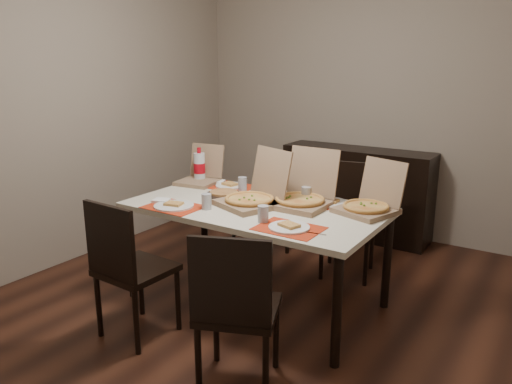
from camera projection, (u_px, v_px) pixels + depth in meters
ground at (263, 302)px, 3.76m from camera, size 3.80×4.00×0.02m
room_walls at (295, 63)px, 3.66m from camera, size 3.84×4.02×2.62m
sideboard at (356, 192)px, 5.08m from camera, size 1.50×0.40×0.90m
dining_table at (256, 214)px, 3.59m from camera, size 1.80×1.00×0.75m
chair_near_left at (127, 265)px, 3.14m from camera, size 0.44×0.44×0.93m
chair_near_right at (236, 306)px, 2.62m from camera, size 0.55×0.55×0.93m
chair_far_left at (267, 198)px, 4.64m from camera, size 0.54×0.54×0.93m
chair_far_right at (350, 214)px, 4.18m from camera, size 0.50×0.50×0.93m
setting_near_left at (180, 204)px, 3.53m from camera, size 0.50×0.30×0.11m
setting_near_right at (282, 224)px, 3.11m from camera, size 0.48×0.30×0.11m
setting_far_left at (232, 185)px, 4.07m from camera, size 0.43×0.30×0.11m
setting_far_right at (324, 200)px, 3.62m from camera, size 0.50×0.30×0.11m
napkin_loose at (272, 207)px, 3.49m from camera, size 0.16×0.16×0.02m
pizza_box_center at (253, 197)px, 3.56m from camera, size 0.52×0.54×0.39m
pizza_box_right at (369, 205)px, 3.39m from camera, size 0.45×0.47×0.35m
pizza_box_left at (201, 176)px, 4.21m from camera, size 0.35×0.38×0.31m
pizza_box_extra at (302, 198)px, 3.55m from camera, size 0.40×0.44×0.39m
faina_plate at (224, 194)px, 3.84m from camera, size 0.28×0.28×0.03m
dip_bowl at (279, 199)px, 3.67m from camera, size 0.14×0.14×0.03m
soda_bottle at (199, 167)px, 4.23m from camera, size 0.10×0.10×0.30m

